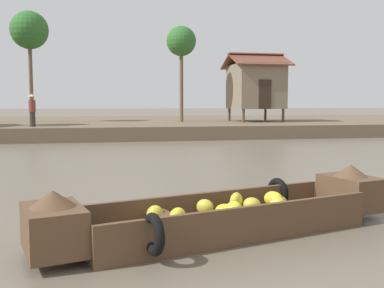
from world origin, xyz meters
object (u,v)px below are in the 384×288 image
stilt_house_mid_left (255,86)px  palm_tree_mid (181,43)px  vendor_person (32,108)px  banana_boat (228,213)px  palm_tree_near (29,31)px

stilt_house_mid_left → palm_tree_mid: size_ratio=0.73×
vendor_person → banana_boat: bearing=-73.4°
banana_boat → palm_tree_mid: (3.25, 22.14, 5.44)m
vendor_person → stilt_house_mid_left: bearing=16.6°
palm_tree_near → palm_tree_mid: size_ratio=1.14×
banana_boat → palm_tree_mid: bearing=81.6°
stilt_house_mid_left → palm_tree_near: (-14.23, 2.03, 3.36)m
stilt_house_mid_left → vendor_person: size_ratio=2.66×
stilt_house_mid_left → vendor_person: stilt_house_mid_left is taller
stilt_house_mid_left → palm_tree_near: palm_tree_near is taller
palm_tree_near → vendor_person: size_ratio=4.18×
stilt_house_mid_left → palm_tree_near: size_ratio=0.64×
banana_boat → stilt_house_mid_left: stilt_house_mid_left is taller
palm_tree_near → vendor_person: 7.71m
vendor_person → palm_tree_near: bearing=98.5°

